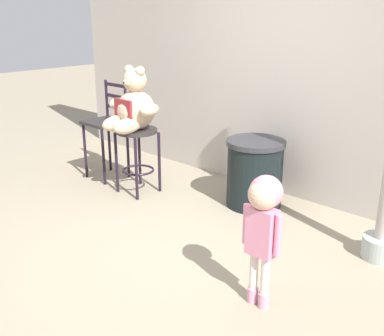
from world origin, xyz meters
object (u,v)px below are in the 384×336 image
teddy_bear (133,107)px  child_walking (263,214)px  bar_stool_with_teddy (137,146)px  bar_chair_empty (107,125)px  trash_bin (255,173)px

teddy_bear → child_walking: bearing=-19.5°
teddy_bear → bar_stool_with_teddy: bearing=90.0°
bar_stool_with_teddy → teddy_bear: (0.00, -0.03, 0.43)m
bar_chair_empty → trash_bin: bearing=15.1°
teddy_bear → trash_bin: (1.15, 0.60, -0.61)m
trash_bin → teddy_bear: bearing=-152.4°
bar_stool_with_teddy → bar_chair_empty: 0.65m
child_walking → bar_chair_empty: (-2.81, 0.89, -0.04)m
bar_chair_empty → bar_stool_with_teddy: bearing=-7.7°
bar_stool_with_teddy → teddy_bear: bearing=-90.0°
bar_stool_with_teddy → trash_bin: 1.29m
child_walking → trash_bin: (-1.04, 1.37, -0.33)m
teddy_bear → trash_bin: 1.43m
bar_stool_with_teddy → child_walking: 2.33m
bar_stool_with_teddy → child_walking: size_ratio=0.77×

